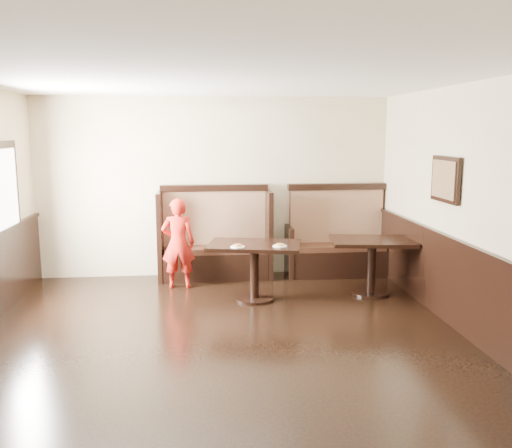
{
  "coord_description": "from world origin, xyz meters",
  "views": [
    {
      "loc": [
        -0.2,
        -5.01,
        2.27
      ],
      "look_at": [
        0.55,
        2.35,
        1.0
      ],
      "focal_mm": 38.0,
      "sensor_mm": 36.0,
      "label": 1
    }
  ],
  "objects": [
    {
      "name": "ground",
      "position": [
        0.0,
        0.0,
        0.0
      ],
      "size": [
        7.0,
        7.0,
        0.0
      ],
      "primitive_type": "plane",
      "color": "black",
      "rests_on": "ground"
    },
    {
      "name": "room_shell",
      "position": [
        -0.3,
        0.28,
        0.67
      ],
      "size": [
        7.0,
        7.0,
        7.0
      ],
      "color": "beige",
      "rests_on": "ground"
    },
    {
      "name": "pizza_plate_left",
      "position": [
        0.26,
        1.88,
        0.79
      ],
      "size": [
        0.19,
        0.19,
        0.04
      ],
      "color": "white",
      "rests_on": "table_main"
    },
    {
      "name": "table_main",
      "position": [
        0.5,
        2.08,
        0.6
      ],
      "size": [
        1.36,
        1.0,
        0.78
      ],
      "rotation": [
        0.0,
        0.0,
        -0.21
      ],
      "color": "black",
      "rests_on": "ground"
    },
    {
      "name": "booth_main",
      "position": [
        0.0,
        3.3,
        0.53
      ],
      "size": [
        1.75,
        0.72,
        1.45
      ],
      "color": "black",
      "rests_on": "ground"
    },
    {
      "name": "table_neighbor",
      "position": [
        2.16,
        2.17,
        0.59
      ],
      "size": [
        1.21,
        0.88,
        0.78
      ],
      "rotation": [
        0.0,
        0.0,
        -0.13
      ],
      "color": "black",
      "rests_on": "ground"
    },
    {
      "name": "child",
      "position": [
        -0.55,
        2.77,
        0.66
      ],
      "size": [
        0.49,
        0.33,
        1.32
      ],
      "primitive_type": "imported",
      "rotation": [
        0.0,
        0.0,
        3.12
      ],
      "color": "red",
      "rests_on": "ground"
    },
    {
      "name": "booth_neighbor",
      "position": [
        1.95,
        3.29,
        0.48
      ],
      "size": [
        1.65,
        0.72,
        1.45
      ],
      "color": "black",
      "rests_on": "ground"
    },
    {
      "name": "pizza_plate_right",
      "position": [
        0.81,
        1.87,
        0.79
      ],
      "size": [
        0.19,
        0.19,
        0.03
      ],
      "color": "white",
      "rests_on": "table_main"
    }
  ]
}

